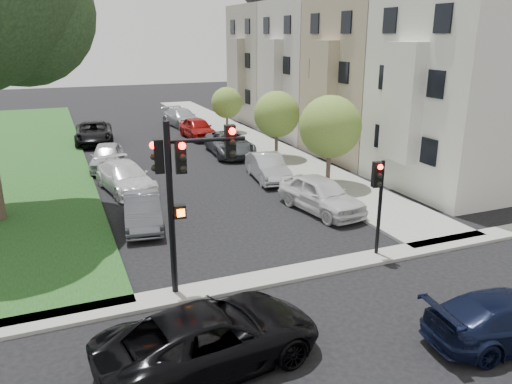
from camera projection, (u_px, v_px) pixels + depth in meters
name	position (u px, v px, depth m)	size (l,w,h in m)	color
ground	(321.00, 304.00, 14.61)	(140.00, 140.00, 0.00)	black
grass_strip	(18.00, 155.00, 32.51)	(8.00, 44.00, 0.12)	#154114
sidewalk_right	(243.00, 137.00, 38.21)	(3.50, 44.00, 0.12)	gray
sidewalk_cross	(291.00, 274.00, 16.36)	(60.00, 1.00, 0.12)	gray
house_a	(470.00, 48.00, 24.08)	(7.70, 7.55, 15.97)	silver
house_b	(378.00, 45.00, 30.70)	(7.70, 7.55, 15.97)	tan
house_c	(319.00, 43.00, 37.32)	(7.70, 7.55, 15.97)	beige
house_d	(277.00, 42.00, 43.93)	(7.70, 7.55, 15.97)	tan
small_tree_a	(330.00, 127.00, 25.00)	(3.15, 3.15, 4.72)	brown
small_tree_b	(277.00, 114.00, 30.77)	(2.86, 2.86, 4.28)	brown
small_tree_c	(227.00, 103.00, 39.23)	(2.44, 2.44, 3.65)	brown
traffic_signal_main	(183.00, 177.00, 14.26)	(2.60, 0.68, 5.31)	black
traffic_signal_secondary	(378.00, 191.00, 17.03)	(0.46, 0.37, 3.51)	black
car_cross_near	(211.00, 337.00, 11.73)	(2.50, 5.41, 1.50)	black
car_cross_far	(512.00, 318.00, 12.67)	(1.86, 4.59, 1.33)	black
car_parked_0	(321.00, 195.00, 22.07)	(1.87, 4.65, 1.59)	silver
car_parked_1	(268.00, 167.00, 26.95)	(1.49, 4.28, 1.41)	#999BA0
car_parked_2	(230.00, 144.00, 32.62)	(2.45, 5.31, 1.48)	#3F4247
car_parked_3	(198.00, 128.00, 37.76)	(1.85, 4.61, 1.57)	maroon
car_parked_4	(182.00, 118.00, 42.80)	(2.10, 5.16, 1.50)	#999BA0
car_parked_5	(142.00, 211.00, 20.37)	(1.43, 4.09, 1.35)	#3F4247
car_parked_6	(125.00, 177.00, 24.99)	(2.02, 4.97, 1.44)	silver
car_parked_7	(107.00, 156.00, 29.18)	(1.76, 4.38, 1.49)	#999BA0
car_parked_8	(94.00, 133.00, 36.04)	(2.57, 5.58, 1.55)	black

